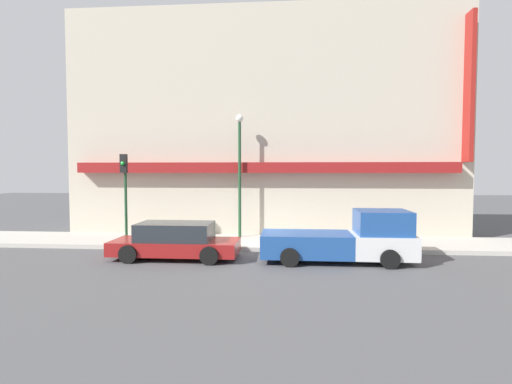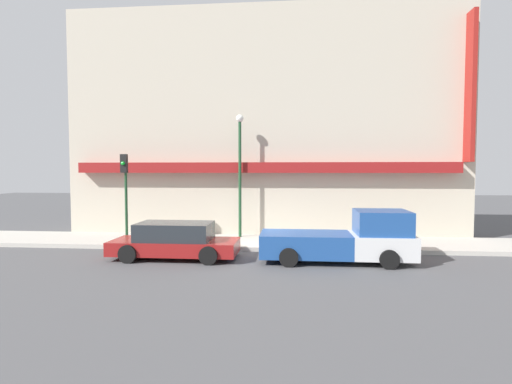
{
  "view_description": "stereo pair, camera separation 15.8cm",
  "coord_description": "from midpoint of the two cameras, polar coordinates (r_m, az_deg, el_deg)",
  "views": [
    {
      "loc": [
        1.27,
        -16.08,
        3.32
      ],
      "look_at": [
        -0.17,
        1.33,
        2.38
      ],
      "focal_mm": 28.0,
      "sensor_mm": 36.0,
      "label": 1
    },
    {
      "loc": [
        1.43,
        -16.07,
        3.32
      ],
      "look_at": [
        -0.17,
        1.33,
        2.38
      ],
      "focal_mm": 28.0,
      "sensor_mm": 36.0,
      "label": 2
    }
  ],
  "objects": [
    {
      "name": "traffic_light",
      "position": [
        18.23,
        -17.96,
        1.35
      ],
      "size": [
        0.28,
        0.42,
        3.85
      ],
      "color": "#1E4728",
      "rests_on": "sidewalk"
    },
    {
      "name": "building",
      "position": [
        21.07,
        1.61,
        9.48
      ],
      "size": [
        19.8,
        3.8,
        11.37
      ],
      "color": "#BCB29E",
      "rests_on": "ground"
    },
    {
      "name": "street_lamp",
      "position": [
        18.79,
        -2.08,
        4.41
      ],
      "size": [
        0.36,
        0.36,
        5.75
      ],
      "color": "#1E4728",
      "rests_on": "sidewalk"
    },
    {
      "name": "sidewalk",
      "position": [
        18.09,
        0.9,
        -7.21
      ],
      "size": [
        36.0,
        3.33,
        0.18
      ],
      "color": "#B7B2A8",
      "rests_on": "ground"
    },
    {
      "name": "pickup_truck",
      "position": [
        14.95,
        13.08,
        -6.65
      ],
      "size": [
        5.45,
        2.13,
        1.89
      ],
      "rotation": [
        0.0,
        0.0,
        -0.02
      ],
      "color": "silver",
      "rests_on": "ground"
    },
    {
      "name": "fire_hydrant",
      "position": [
        17.22,
        2.65,
        -6.36
      ],
      "size": [
        0.18,
        0.18,
        0.64
      ],
      "color": "yellow",
      "rests_on": "sidewalk"
    },
    {
      "name": "parked_car",
      "position": [
        15.46,
        -11.2,
        -6.86
      ],
      "size": [
        4.74,
        2.05,
        1.36
      ],
      "rotation": [
        0.0,
        0.0,
        0.01
      ],
      "color": "maroon",
      "rests_on": "ground"
    },
    {
      "name": "ground_plane",
      "position": [
        16.47,
        0.45,
        -8.55
      ],
      "size": [
        80.0,
        80.0,
        0.0
      ],
      "primitive_type": "plane",
      "color": "#4C4C4F"
    }
  ]
}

